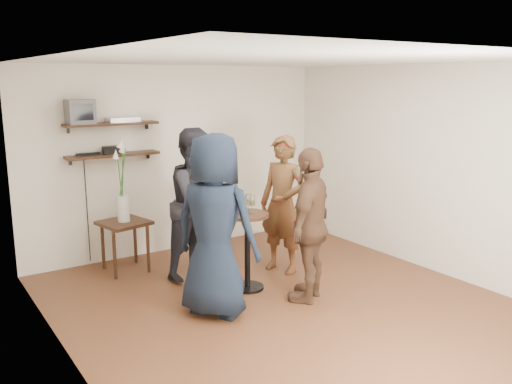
% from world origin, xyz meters
% --- Properties ---
extents(room, '(4.58, 5.08, 2.68)m').
position_xyz_m(room, '(0.00, 0.00, 1.30)').
color(room, '#4B2818').
rests_on(room, ground).
extents(shelf_upper, '(1.20, 0.25, 0.04)m').
position_xyz_m(shelf_upper, '(-1.00, 2.38, 1.85)').
color(shelf_upper, black).
rests_on(shelf_upper, room).
extents(shelf_lower, '(1.20, 0.25, 0.04)m').
position_xyz_m(shelf_lower, '(-1.00, 2.38, 1.45)').
color(shelf_lower, black).
rests_on(shelf_lower, room).
extents(crt_monitor, '(0.32, 0.30, 0.30)m').
position_xyz_m(crt_monitor, '(-1.39, 2.38, 2.02)').
color(crt_monitor, '#59595B').
rests_on(crt_monitor, shelf_upper).
extents(dvd_deck, '(0.40, 0.24, 0.06)m').
position_xyz_m(dvd_deck, '(-0.85, 2.38, 1.90)').
color(dvd_deck, silver).
rests_on(dvd_deck, shelf_upper).
extents(radio, '(0.22, 0.10, 0.10)m').
position_xyz_m(radio, '(-1.02, 2.38, 1.52)').
color(radio, black).
rests_on(radio, shelf_lower).
extents(power_strip, '(0.30, 0.05, 0.03)m').
position_xyz_m(power_strip, '(-1.31, 2.42, 1.48)').
color(power_strip, black).
rests_on(power_strip, shelf_lower).
extents(side_table, '(0.65, 0.65, 0.65)m').
position_xyz_m(side_table, '(-1.04, 1.99, 0.55)').
color(side_table, black).
rests_on(side_table, room).
extents(vase_lilies, '(0.20, 0.21, 1.06)m').
position_xyz_m(vase_lilies, '(-1.04, 1.99, 0.99)').
color(vase_lilies, silver).
rests_on(vase_lilies, side_table).
extents(drinks_table, '(0.50, 0.50, 0.91)m').
position_xyz_m(drinks_table, '(-0.07, 0.62, 0.58)').
color(drinks_table, black).
rests_on(drinks_table, room).
extents(wine_glass_fl, '(0.07, 0.07, 0.20)m').
position_xyz_m(wine_glass_fl, '(-0.13, 0.60, 1.05)').
color(wine_glass_fl, silver).
rests_on(wine_glass_fl, drinks_table).
extents(wine_glass_fr, '(0.07, 0.07, 0.20)m').
position_xyz_m(wine_glass_fr, '(-0.02, 0.59, 1.05)').
color(wine_glass_fr, silver).
rests_on(wine_glass_fr, drinks_table).
extents(wine_glass_bl, '(0.06, 0.06, 0.19)m').
position_xyz_m(wine_glass_bl, '(-0.09, 0.69, 1.04)').
color(wine_glass_bl, silver).
rests_on(wine_glass_bl, drinks_table).
extents(wine_glass_br, '(0.07, 0.07, 0.22)m').
position_xyz_m(wine_glass_br, '(-0.05, 0.63, 1.06)').
color(wine_glass_br, silver).
rests_on(wine_glass_br, drinks_table).
extents(person_plaid, '(0.61, 0.74, 1.74)m').
position_xyz_m(person_plaid, '(0.63, 0.89, 0.87)').
color(person_plaid, maroon).
rests_on(person_plaid, room).
extents(person_dark, '(1.08, 0.96, 1.85)m').
position_xyz_m(person_dark, '(-0.33, 1.33, 0.92)').
color(person_dark, black).
rests_on(person_dark, room).
extents(person_navy, '(1.00, 1.11, 1.90)m').
position_xyz_m(person_navy, '(-0.71, 0.23, 0.95)').
color(person_navy, black).
rests_on(person_navy, room).
extents(person_brown, '(1.06, 0.89, 1.71)m').
position_xyz_m(person_brown, '(0.34, -0.01, 0.85)').
color(person_brown, '#4F3321').
rests_on(person_brown, room).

